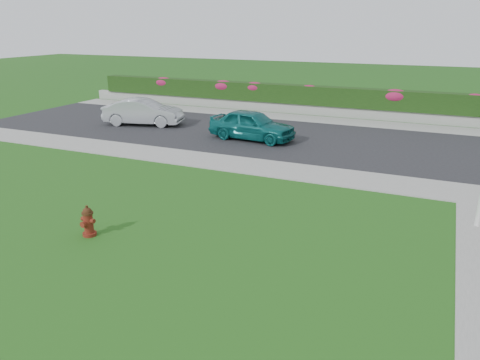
% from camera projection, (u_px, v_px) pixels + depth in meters
% --- Properties ---
extents(ground, '(120.00, 120.00, 0.00)m').
position_uv_depth(ground, '(141.00, 288.00, 9.75)').
color(ground, black).
rests_on(ground, ground).
extents(street_far, '(26.00, 8.00, 0.04)m').
position_uv_depth(street_far, '(221.00, 131.00, 23.80)').
color(street_far, black).
rests_on(street_far, ground).
extents(sidewalk_far, '(24.00, 2.00, 0.04)m').
position_uv_depth(sidewalk_far, '(148.00, 153.00, 19.85)').
color(sidewalk_far, gray).
rests_on(sidewalk_far, ground).
extents(sidewalk_beyond, '(34.00, 2.00, 0.04)m').
position_uv_depth(sidewalk_beyond, '(323.00, 120.00, 26.60)').
color(sidewalk_beyond, gray).
rests_on(sidewalk_beyond, ground).
extents(retaining_wall, '(34.00, 0.40, 0.60)m').
position_uv_depth(retaining_wall, '(329.00, 111.00, 27.81)').
color(retaining_wall, gray).
rests_on(retaining_wall, ground).
extents(hedge, '(32.00, 0.90, 1.10)m').
position_uv_depth(hedge, '(331.00, 96.00, 27.62)').
color(hedge, black).
rests_on(hedge, retaining_wall).
extents(fire_hydrant, '(0.42, 0.40, 0.83)m').
position_uv_depth(fire_hydrant, '(88.00, 222.00, 12.05)').
color(fire_hydrant, '#59160D').
rests_on(fire_hydrant, ground).
extents(sedan_teal, '(4.23, 2.03, 1.39)m').
position_uv_depth(sedan_teal, '(252.00, 125.00, 21.85)').
color(sedan_teal, '#0B5A59').
rests_on(sedan_teal, street_far).
extents(sedan_silver, '(4.44, 2.47, 1.39)m').
position_uv_depth(sedan_silver, '(143.00, 112.00, 25.06)').
color(sedan_silver, '#A7AAAE').
rests_on(sedan_silver, street_far).
extents(flower_clump_a, '(1.34, 0.86, 0.67)m').
position_uv_depth(flower_clump_a, '(164.00, 82.00, 31.86)').
color(flower_clump_a, '#B51F4E').
rests_on(flower_clump_a, hedge).
extents(flower_clump_b, '(1.40, 0.90, 0.70)m').
position_uv_depth(flower_clump_b, '(223.00, 86.00, 30.13)').
color(flower_clump_b, '#B51F4E').
rests_on(flower_clump_b, hedge).
extents(flower_clump_c, '(1.28, 0.82, 0.64)m').
position_uv_depth(flower_clump_c, '(255.00, 87.00, 29.29)').
color(flower_clump_c, '#B51F4E').
rests_on(flower_clump_c, hedge).
extents(flower_clump_d, '(1.09, 0.70, 0.55)m').
position_uv_depth(flower_clump_d, '(309.00, 90.00, 27.93)').
color(flower_clump_d, '#B51F4E').
rests_on(flower_clump_d, hedge).
extents(flower_clump_e, '(1.47, 0.94, 0.73)m').
position_uv_depth(flower_clump_e, '(395.00, 96.00, 26.05)').
color(flower_clump_e, '#B51F4E').
rests_on(flower_clump_e, hedge).
extents(flower_clump_f, '(1.08, 0.70, 0.54)m').
position_uv_depth(flower_clump_f, '(475.00, 99.00, 24.49)').
color(flower_clump_f, '#B51F4E').
rests_on(flower_clump_f, hedge).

